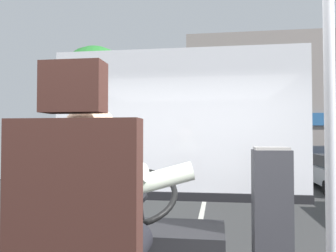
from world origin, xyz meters
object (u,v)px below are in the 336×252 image
(steering_console, at_px, (151,251))
(parked_car_blue, at_px, (314,160))
(handrail_pole, at_px, (330,129))
(bus_driver, at_px, (95,219))
(fare_box, at_px, (272,220))
(parked_car_silver, at_px, (283,154))

(steering_console, bearing_deg, parked_car_blue, 70.97)
(steering_console, relative_size, handrail_pole, 0.49)
(bus_driver, height_order, steering_console, bus_driver)
(bus_driver, distance_m, fare_box, 1.44)
(parked_car_silver, bearing_deg, steering_console, -102.70)
(handrail_pole, bearing_deg, parked_car_silver, 80.18)
(steering_console, relative_size, parked_car_silver, 0.26)
(fare_box, bearing_deg, bus_driver, -127.97)
(steering_console, xyz_separation_m, handrail_pole, (0.95, -1.11, 0.89))
(fare_box, height_order, parked_car_blue, fare_box)
(bus_driver, bearing_deg, handrail_pole, 5.05)
(bus_driver, relative_size, parked_car_silver, 0.19)
(bus_driver, height_order, parked_car_silver, bus_driver)
(handrail_pole, bearing_deg, parked_car_blue, 75.37)
(bus_driver, xyz_separation_m, parked_car_blue, (5.08, 15.92, -0.78))
(steering_console, relative_size, fare_box, 1.09)
(steering_console, xyz_separation_m, fare_box, (0.87, -0.07, 0.28))
(steering_console, distance_m, fare_box, 0.92)
(parked_car_silver, bearing_deg, handrail_pole, -99.82)
(handrail_pole, bearing_deg, steering_console, 130.60)
(fare_box, relative_size, parked_car_blue, 0.24)
(steering_console, xyz_separation_m, parked_car_blue, (5.08, 14.73, -0.26))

